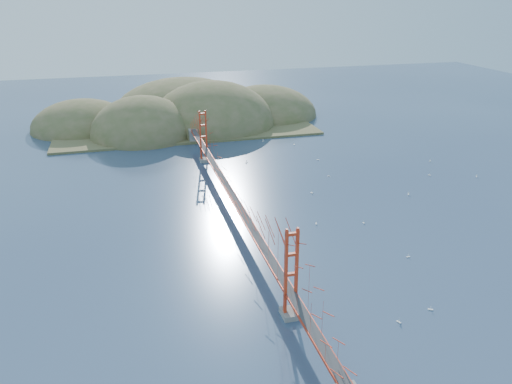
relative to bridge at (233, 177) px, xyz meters
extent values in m
plane|color=#334766|center=(0.00, -0.18, -7.01)|extent=(320.00, 320.00, 0.00)
cube|color=gray|center=(0.00, -30.18, -6.66)|extent=(2.00, 2.40, 0.70)
cube|color=gray|center=(0.00, 29.82, -6.66)|extent=(2.00, 2.40, 0.70)
cube|color=#B12913|center=(0.00, -0.18, -3.71)|extent=(1.40, 92.00, 0.16)
cube|color=#B12913|center=(0.00, -0.18, -3.91)|extent=(1.33, 92.00, 0.24)
cube|color=#38383A|center=(0.00, -0.18, -3.61)|extent=(1.19, 92.00, 0.03)
cube|color=gray|center=(0.00, 45.82, -5.36)|extent=(2.20, 2.60, 3.30)
cube|color=olive|center=(0.00, 63.82, -6.76)|extent=(70.00, 40.00, 0.60)
ellipsoid|color=olive|center=(-12.00, 55.82, -7.01)|extent=(28.00, 28.00, 21.00)
ellipsoid|color=olive|center=(8.00, 61.82, -7.01)|extent=(36.00, 36.00, 25.00)
ellipsoid|color=olive|center=(26.00, 69.82, -7.01)|extent=(32.00, 32.00, 18.00)
ellipsoid|color=olive|center=(-28.00, 67.82, -7.01)|extent=(28.00, 28.00, 16.00)
ellipsoid|color=olive|center=(2.00, 77.82, -7.01)|extent=(44.00, 44.00, 22.00)
cube|color=white|center=(16.99, -33.58, -6.94)|extent=(0.64, 0.45, 0.11)
cylinder|color=white|center=(16.99, -33.58, -6.61)|extent=(0.02, 0.02, 0.67)
cube|color=white|center=(21.30, -21.36, -6.95)|extent=(0.56, 0.20, 0.10)
cylinder|color=white|center=(21.30, -21.36, -6.64)|extent=(0.02, 0.02, 0.61)
cube|color=white|center=(17.36, 41.82, -6.94)|extent=(0.66, 0.40, 0.11)
cylinder|color=white|center=(17.36, 41.82, -6.60)|extent=(0.02, 0.02, 0.69)
cube|color=white|center=(23.51, 13.27, -6.95)|extent=(0.53, 0.35, 0.09)
cylinder|color=white|center=(23.51, 13.27, -6.68)|extent=(0.01, 0.01, 0.55)
cube|color=white|center=(11.96, -34.78, -6.95)|extent=(0.40, 0.61, 0.11)
cylinder|color=white|center=(11.96, -34.78, -6.63)|extent=(0.02, 0.02, 0.63)
cube|color=white|center=(24.06, 36.85, -6.95)|extent=(0.23, 0.57, 0.10)
cylinder|color=white|center=(24.06, 36.85, -6.65)|extent=(0.02, 0.02, 0.60)
cube|color=white|center=(25.32, 23.87, -6.94)|extent=(0.65, 0.47, 0.11)
cylinder|color=white|center=(25.32, 23.87, -6.60)|extent=(0.02, 0.02, 0.68)
cube|color=white|center=(20.24, -9.19, -6.96)|extent=(0.16, 0.47, 0.09)
cylinder|color=white|center=(20.24, -9.19, -6.70)|extent=(0.01, 0.01, 0.51)
cube|color=white|center=(9.04, 26.36, -6.94)|extent=(0.63, 0.44, 0.11)
cylinder|color=white|center=(9.04, 26.36, -6.61)|extent=(0.02, 0.02, 0.66)
cube|color=white|center=(44.17, 8.23, -6.95)|extent=(0.45, 0.57, 0.10)
cylinder|color=white|center=(44.17, 8.23, -6.64)|extent=(0.02, 0.02, 0.61)
cube|color=white|center=(49.55, 16.24, -6.94)|extent=(0.63, 0.31, 0.11)
cylinder|color=white|center=(49.55, 16.24, -6.61)|extent=(0.02, 0.02, 0.66)
cube|color=white|center=(34.16, -0.11, -6.94)|extent=(0.49, 0.61, 0.11)
cylinder|color=white|center=(34.16, -0.11, -6.62)|extent=(0.02, 0.02, 0.66)
cube|color=white|center=(53.13, 4.81, -6.94)|extent=(0.49, 0.60, 0.11)
cylinder|color=white|center=(53.13, 4.81, -6.62)|extent=(0.02, 0.02, 0.65)
cube|color=white|center=(12.46, -7.36, -6.95)|extent=(0.24, 0.51, 0.09)
cylinder|color=white|center=(12.46, -7.36, -6.69)|extent=(0.01, 0.01, 0.54)
cube|color=white|center=(16.69, 5.52, -6.95)|extent=(0.44, 0.60, 0.11)
cylinder|color=white|center=(16.69, 5.52, -6.63)|extent=(0.02, 0.02, 0.63)
camera|label=1|loc=(-17.03, -77.12, 29.37)|focal=35.00mm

